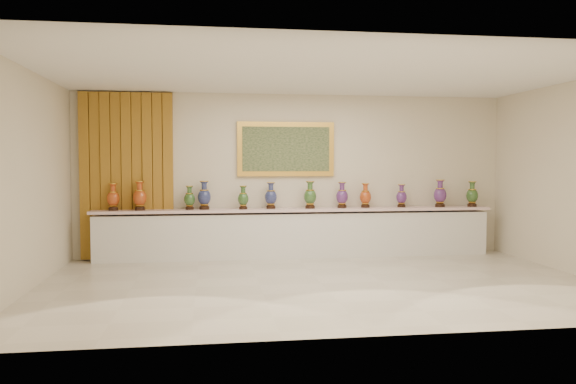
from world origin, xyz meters
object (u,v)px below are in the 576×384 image
vase_2 (190,199)px  counter (297,233)px  vase_0 (113,198)px  vase_1 (140,197)px

vase_2 → counter: bearing=0.0°
vase_0 → vase_1: size_ratio=0.93×
counter → vase_0: 3.32m
vase_0 → counter: bearing=-0.1°
vase_2 → vase_1: bearing=-178.4°
vase_0 → vase_1: bearing=-4.1°
counter → vase_2: bearing=-180.0°
counter → vase_2: vase_2 is taller
vase_0 → vase_1: (0.46, -0.03, 0.02)m
vase_0 → vase_2: (1.32, -0.01, -0.02)m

